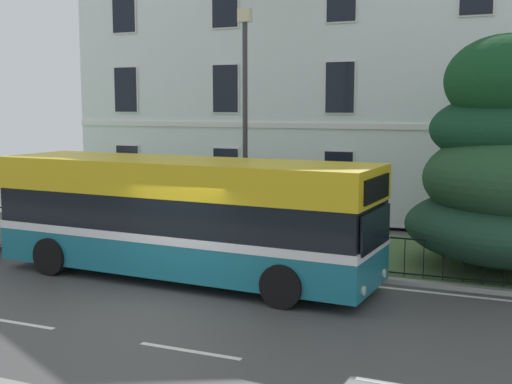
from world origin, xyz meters
TOP-DOWN VIEW (x-y plane):
  - ground_plane at (0.00, 1.05)m, footprint 60.00×56.00m
  - georgian_townhouse at (-1.14, 15.46)m, footprint 17.93×9.36m
  - iron_verge_railing at (-1.14, 4.40)m, footprint 17.93×0.04m
  - single_decker_bus at (-0.55, 2.56)m, footprint 9.94×3.08m
  - street_lamp_post at (-0.14, 5.44)m, footprint 0.36×0.24m

SIDE VIEW (x-z plane):
  - ground_plane at x=0.00m, z-range -0.11..0.07m
  - iron_verge_railing at x=-1.14m, z-range 0.14..1.11m
  - single_decker_bus at x=-0.55m, z-range 0.08..3.06m
  - street_lamp_post at x=-0.14m, z-range 0.61..7.43m
  - georgian_townhouse at x=-1.14m, z-range 0.15..12.02m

